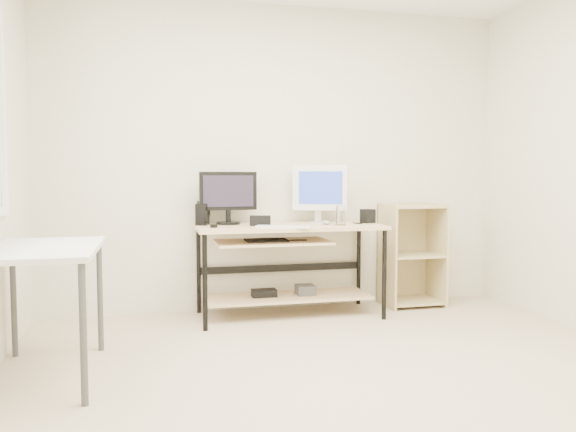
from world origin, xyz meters
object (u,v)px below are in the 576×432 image
at_px(shelf_unit, 410,254).
at_px(audio_controller, 201,215).
at_px(black_monitor, 228,194).
at_px(desk, 286,251).
at_px(white_imac, 320,189).
at_px(side_table, 42,261).

distance_m(shelf_unit, audio_controller, 1.89).
distance_m(black_monitor, audio_controller, 0.28).
relative_size(desk, white_imac, 3.06).
distance_m(desk, audio_controller, 0.74).
bearing_deg(desk, audio_controller, 170.57).
xyz_separation_m(shelf_unit, white_imac, (-0.84, -0.00, 0.58)).
relative_size(desk, shelf_unit, 1.67).
height_order(desk, white_imac, white_imac).
relative_size(shelf_unit, audio_controller, 5.16).
height_order(desk, black_monitor, black_monitor).
distance_m(desk, shelf_unit, 1.19).
xyz_separation_m(side_table, white_imac, (1.99, 1.22, 0.36)).
bearing_deg(side_table, black_monitor, 45.30).
height_order(side_table, black_monitor, black_monitor).
bearing_deg(white_imac, shelf_unit, 18.29).
bearing_deg(shelf_unit, side_table, -156.67).
xyz_separation_m(side_table, black_monitor, (1.21, 1.22, 0.33)).
distance_m(shelf_unit, white_imac, 1.02).
distance_m(white_imac, audio_controller, 1.02).
xyz_separation_m(desk, white_imac, (0.33, 0.16, 0.50)).
bearing_deg(white_imac, audio_controller, -159.20).
bearing_deg(shelf_unit, white_imac, -179.84).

